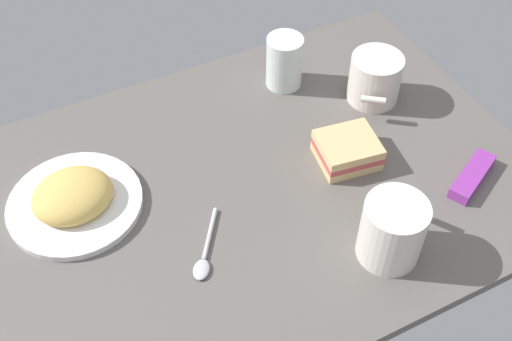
# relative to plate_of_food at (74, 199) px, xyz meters

# --- Properties ---
(tabletop) EXTENTS (0.90, 0.64, 0.02)m
(tabletop) POSITION_rel_plate_of_food_xyz_m (0.28, -0.08, -0.03)
(tabletop) COLOR #5B5651
(tabletop) RESTS_ON ground
(plate_of_food) EXTENTS (0.21, 0.21, 0.05)m
(plate_of_food) POSITION_rel_plate_of_food_xyz_m (0.00, 0.00, 0.00)
(plate_of_food) COLOR white
(plate_of_food) RESTS_ON tabletop
(coffee_mug_black) EXTENTS (0.12, 0.10, 0.10)m
(coffee_mug_black) POSITION_rel_plate_of_food_xyz_m (0.39, -0.29, 0.04)
(coffee_mug_black) COLOR silver
(coffee_mug_black) RESTS_ON tabletop
(coffee_mug_milky) EXTENTS (0.10, 0.12, 0.09)m
(coffee_mug_milky) POSITION_rel_plate_of_food_xyz_m (0.56, 0.01, 0.03)
(coffee_mug_milky) COLOR silver
(coffee_mug_milky) RESTS_ON tabletop
(sandwich_main) EXTENTS (0.11, 0.10, 0.04)m
(sandwich_main) POSITION_rel_plate_of_food_xyz_m (0.43, -0.11, 0.00)
(sandwich_main) COLOR #DBB77A
(sandwich_main) RESTS_ON tabletop
(glass_of_milk) EXTENTS (0.07, 0.07, 0.10)m
(glass_of_milk) POSITION_rel_plate_of_food_xyz_m (0.43, 0.11, 0.03)
(glass_of_milk) COLOR silver
(glass_of_milk) RESTS_ON tabletop
(spoon) EXTENTS (0.09, 0.12, 0.01)m
(spoon) POSITION_rel_plate_of_food_xyz_m (0.14, -0.18, -0.01)
(spoon) COLOR silver
(spoon) RESTS_ON tabletop
(snack_bar) EXTENTS (0.12, 0.08, 0.02)m
(snack_bar) POSITION_rel_plate_of_food_xyz_m (0.59, -0.24, -0.01)
(snack_bar) COLOR purple
(snack_bar) RESTS_ON tabletop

